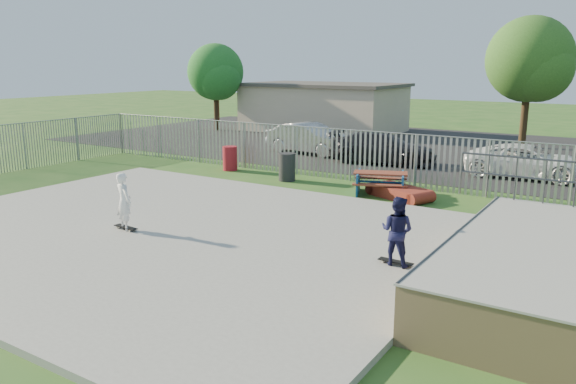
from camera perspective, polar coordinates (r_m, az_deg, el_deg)
The scene contains 19 objects.
ground at distance 15.54m, azimuth -12.13°, elevation -4.20°, with size 120.00×120.00×0.00m, color #26561D.
concrete_slab at distance 15.52m, azimuth -12.15°, elevation -3.93°, with size 15.00×12.00×0.15m, color gray.
quarter_pipe at distance 12.22m, azimuth 25.94°, elevation -7.26°, with size 5.50×7.05×2.19m.
fence at distance 18.18m, azimuth 0.17°, elevation 1.84°, with size 26.04×16.02×2.00m.
picnic_table at distance 19.97m, azimuth 9.35°, elevation 0.92°, with size 2.28×2.10×0.78m.
funbox at distance 19.53m, azimuth 11.26°, elevation -0.04°, with size 2.23×1.72×0.40m.
trash_bin_red at distance 24.24m, azimuth -5.91°, elevation 3.42°, with size 0.62×0.62×1.04m, color maroon.
trash_bin_grey at distance 21.95m, azimuth -0.10°, elevation 2.56°, with size 0.65×0.65×1.09m, color black.
parking_lot at distance 31.63m, azimuth 12.78°, elevation 4.47°, with size 40.00×18.00×0.02m, color black.
car_silver at distance 28.50m, azimuth 2.25°, elevation 5.46°, with size 1.63×4.68×1.54m, color #A1A1A5.
car_dark at distance 26.08m, azimuth 9.57°, elevation 4.45°, with size 1.99×4.89×1.42m, color black.
car_white at distance 24.38m, azimuth 23.12°, elevation 2.88°, with size 2.18×4.73×1.31m, color white.
building at distance 38.39m, azimuth 3.61°, elevation 8.61°, with size 10.40×6.40×3.20m.
tree_left at distance 38.79m, azimuth -7.37°, elevation 11.98°, with size 3.77×3.77×5.81m.
tree_mid at distance 33.05m, azimuth 23.34°, elevation 12.25°, with size 4.51×4.51×6.96m.
skateboard_a at distance 12.77m, azimuth 10.88°, elevation -7.06°, with size 0.81×0.23×0.08m.
skateboard_b at distance 15.70m, azimuth -16.15°, elevation -3.53°, with size 0.82×0.27×0.08m.
skater_navy at distance 12.54m, azimuth 11.02°, elevation -3.90°, with size 0.75×0.59×1.55m, color #121439.
skater_white at distance 15.51m, azimuth -16.32°, elevation -0.93°, with size 0.56×0.37×1.55m, color white.
Camera 1 is at (10.56, -10.47, 4.51)m, focal length 35.00 mm.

